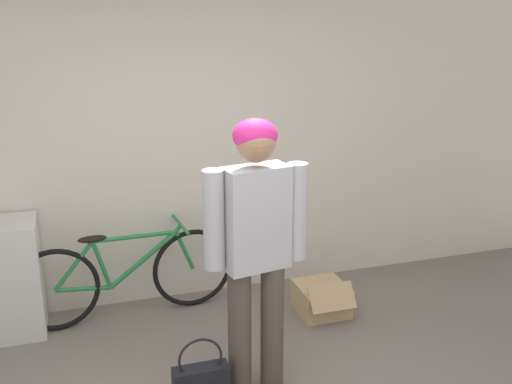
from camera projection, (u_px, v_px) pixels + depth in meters
wall_back at (162, 150)px, 4.86m from camera, size 8.00×0.07×2.60m
person at (256, 237)px, 3.66m from camera, size 0.65×0.27×1.79m
bicycle at (126, 276)px, 4.75m from camera, size 1.77×0.46×0.75m
handbag at (201, 384)px, 3.73m from camera, size 0.35×0.12×0.48m
cardboard_box at (322, 298)px, 4.91m from camera, size 0.39×0.47×0.32m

